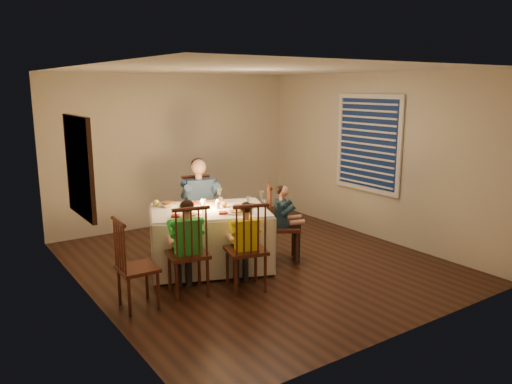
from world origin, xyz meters
TOP-DOWN VIEW (x-y plane):
  - ground at (0.00, 0.00)m, footprint 5.00×5.00m
  - wall_left at (-2.25, 0.00)m, footprint 0.02×5.00m
  - wall_right at (2.25, 0.00)m, footprint 0.02×5.00m
  - wall_back at (0.00, 2.50)m, footprint 4.50×0.02m
  - ceiling at (0.00, 0.00)m, footprint 5.00×5.00m
  - dining_table at (-0.62, 0.19)m, footprint 1.84×1.59m
  - chair_adult at (-0.37, 0.95)m, footprint 0.54×0.52m
  - chair_near_left at (-1.26, -0.44)m, footprint 0.53×0.51m
  - chair_near_right at (-0.63, -0.70)m, footprint 0.55×0.53m
  - chair_end at (0.34, -0.16)m, footprint 0.59×0.60m
  - chair_extra at (-1.88, -0.46)m, footprint 0.41×0.43m
  - adult at (-0.37, 0.95)m, footprint 0.62×0.59m
  - child_green at (-1.26, -0.44)m, footprint 0.46×0.43m
  - child_yellow at (-0.63, -0.70)m, footprint 0.44×0.41m
  - child_teal at (0.34, -0.16)m, footprint 0.46×0.47m
  - setting_adult at (-0.48, 0.48)m, footprint 0.34×0.34m
  - setting_green at (-0.99, 0.00)m, footprint 0.34×0.34m
  - setting_yellow at (-0.43, -0.19)m, footprint 0.34×0.34m
  - setting_teal at (-0.09, 0.01)m, footprint 0.34×0.34m
  - candle_left at (-0.70, 0.22)m, footprint 0.06×0.06m
  - candle_right at (-0.52, 0.15)m, footprint 0.06×0.06m
  - squash at (-1.13, 0.74)m, footprint 0.09×0.09m
  - orange_fruit at (-0.41, 0.17)m, footprint 0.08×0.08m
  - serving_bowl at (-1.02, 0.61)m, footprint 0.22×0.22m
  - wall_mirror at (-2.22, 0.30)m, footprint 0.06×0.95m
  - window_blinds at (2.21, 0.10)m, footprint 0.07×1.34m

SIDE VIEW (x-z plane):
  - ground at x=0.00m, z-range 0.00..0.00m
  - chair_adult at x=-0.37m, z-range -0.55..0.55m
  - chair_near_left at x=-1.26m, z-range -0.55..0.55m
  - chair_near_right at x=-0.63m, z-range -0.55..0.55m
  - chair_end at x=0.34m, z-range -0.55..0.55m
  - chair_extra at x=-1.88m, z-range -0.51..0.51m
  - adult at x=-0.37m, z-range -0.68..0.68m
  - child_green at x=-1.26m, z-range -0.57..0.57m
  - child_yellow at x=-0.63m, z-range -0.54..0.54m
  - child_teal at x=0.34m, z-range -0.54..0.54m
  - dining_table at x=-0.62m, z-range 0.19..0.96m
  - setting_adult at x=-0.48m, z-range 0.80..0.82m
  - setting_green at x=-0.99m, z-range 0.80..0.82m
  - setting_yellow at x=-0.43m, z-range 0.80..0.82m
  - setting_teal at x=-0.09m, z-range 0.80..0.82m
  - serving_bowl at x=-1.02m, z-range 0.80..0.85m
  - orange_fruit at x=-0.41m, z-range 0.80..0.88m
  - squash at x=-1.13m, z-range 0.80..0.89m
  - candle_left at x=-0.70m, z-range 0.80..0.90m
  - candle_right at x=-0.52m, z-range 0.80..0.90m
  - wall_left at x=-2.25m, z-range 0.00..2.60m
  - wall_right at x=2.25m, z-range 0.00..2.60m
  - wall_back at x=0.00m, z-range 0.00..2.60m
  - wall_mirror at x=-2.22m, z-range 0.92..2.08m
  - window_blinds at x=2.21m, z-range 0.73..2.27m
  - ceiling at x=0.00m, z-range 2.60..2.60m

